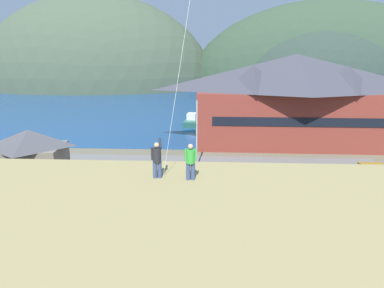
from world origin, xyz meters
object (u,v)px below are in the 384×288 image
object	(u,v)px
parking_light_pole	(197,130)
wharf_dock	(212,124)
parked_car_back_row_right	(283,206)
parked_car_mid_row_far	(373,174)
person_companion	(191,161)
harbor_lodge	(294,97)
parked_car_corner_spot	(231,176)
storage_shed_near_lot	(31,156)
parked_car_front_row_red	(137,172)
person_kite_flyer	(157,159)
moored_boat_wharfside	(192,121)

from	to	relation	value
parking_light_pole	wharf_dock	bearing A→B (deg)	85.77
parked_car_back_row_right	parked_car_mid_row_far	size ratio (longest dim) A/B	1.02
parking_light_pole	person_companion	bearing A→B (deg)	-88.77
harbor_lodge	parked_car_mid_row_far	world-z (taller)	harbor_lodge
harbor_lodge	parked_car_back_row_right	size ratio (longest dim) A/B	6.39
person_companion	parked_car_mid_row_far	bearing A→B (deg)	41.89
parked_car_corner_spot	parked_car_back_row_right	bearing A→B (deg)	-61.55
parked_car_back_row_right	parking_light_pole	bearing A→B (deg)	121.45
parked_car_corner_spot	parked_car_mid_row_far	world-z (taller)	same
person_companion	wharf_dock	bearing A→B (deg)	88.12
storage_shed_near_lot	parked_car_mid_row_far	size ratio (longest dim) A/B	1.57
parked_car_front_row_red	parked_car_mid_row_far	distance (m)	21.95
parked_car_back_row_right	parking_light_pole	size ratio (longest dim) A/B	0.60
person_companion	parking_light_pole	bearing A→B (deg)	91.23
parked_car_back_row_right	person_kite_flyer	bearing A→B (deg)	-138.40
harbor_lodge	parked_car_back_row_right	world-z (taller)	harbor_lodge
wharf_dock	parked_car_mid_row_far	xyz separation A→B (m)	(14.72, -27.21, 0.71)
storage_shed_near_lot	parked_car_mid_row_far	bearing A→B (deg)	2.39
harbor_lodge	storage_shed_near_lot	bearing A→B (deg)	-149.48
moored_boat_wharfside	parked_car_corner_spot	distance (m)	29.46
parked_car_back_row_right	parked_car_mid_row_far	xyz separation A→B (m)	(9.85, 7.29, 0.00)
moored_boat_wharfside	person_companion	world-z (taller)	person_companion
harbor_lodge	person_kite_flyer	size ratio (longest dim) A/B	14.89
person_companion	harbor_lodge	bearing A→B (deg)	67.29
parked_car_front_row_red	parked_car_mid_row_far	bearing A→B (deg)	2.05
parked_car_back_row_right	person_companion	world-z (taller)	person_companion
wharf_dock	parked_car_back_row_right	xyz separation A→B (m)	(4.87, -34.51, 0.71)
harbor_lodge	parked_car_back_row_right	xyz separation A→B (m)	(-6.12, -22.40, -5.36)
parked_car_front_row_red	parked_car_back_row_right	distance (m)	13.73
wharf_dock	person_kite_flyer	bearing A→B (deg)	-94.09
parking_light_pole	harbor_lodge	bearing A→B (deg)	42.22
parked_car_corner_spot	parked_car_front_row_red	bearing A→B (deg)	177.24
harbor_lodge	person_companion	distance (m)	32.01
parking_light_pole	person_companion	world-z (taller)	person_companion
parked_car_back_row_right	person_kite_flyer	distance (m)	11.88
parking_light_pole	person_companion	size ratio (longest dim) A/B	4.13
wharf_dock	person_kite_flyer	size ratio (longest dim) A/B	6.09
wharf_dock	moored_boat_wharfside	bearing A→B (deg)	170.31
storage_shed_near_lot	parking_light_pole	xyz separation A→B (m)	(15.11, 4.85, 1.56)
parked_car_corner_spot	parked_car_mid_row_far	distance (m)	13.20
parked_car_back_row_right	parking_light_pole	world-z (taller)	parking_light_pole
wharf_dock	parked_car_corner_spot	size ratio (longest dim) A/B	2.69
parked_car_front_row_red	storage_shed_near_lot	bearing A→B (deg)	-176.83
harbor_lodge	parking_light_pole	size ratio (longest dim) A/B	3.85
parked_car_front_row_red	parked_car_mid_row_far	world-z (taller)	same
parked_car_back_row_right	parked_car_corner_spot	world-z (taller)	same
moored_boat_wharfside	person_companion	bearing A→B (deg)	-87.14
storage_shed_near_lot	person_kite_flyer	distance (m)	19.40
parked_car_front_row_red	parked_car_back_row_right	world-z (taller)	same
storage_shed_near_lot	wharf_dock	size ratio (longest dim) A/B	0.59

